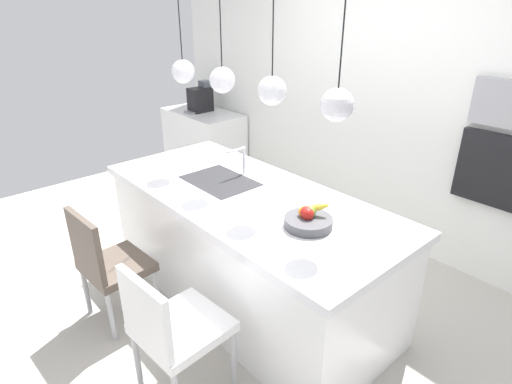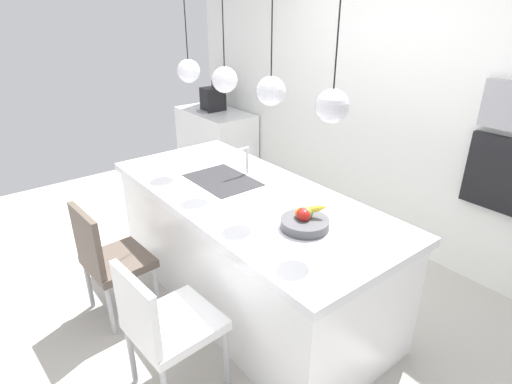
{
  "view_description": "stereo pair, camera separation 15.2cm",
  "coord_description": "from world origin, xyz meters",
  "px_view_note": "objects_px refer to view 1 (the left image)",
  "views": [
    {
      "loc": [
        2.07,
        -1.74,
        2.15
      ],
      "look_at": [
        0.1,
        0.0,
        0.94
      ],
      "focal_mm": 29.4,
      "sensor_mm": 36.0,
      "label": 1
    },
    {
      "loc": [
        2.16,
        -1.62,
        2.15
      ],
      "look_at": [
        0.1,
        0.0,
        0.94
      ],
      "focal_mm": 29.4,
      "sensor_mm": 36.0,
      "label": 2
    }
  ],
  "objects_px": {
    "oven": "(496,170)",
    "chair_middle": "(172,327)",
    "fruit_bowl": "(308,219)",
    "chair_near": "(107,262)",
    "coffee_machine": "(200,99)"
  },
  "relations": [
    {
      "from": "oven",
      "to": "fruit_bowl",
      "type": "bearing_deg",
      "value": -105.87
    },
    {
      "from": "chair_near",
      "to": "chair_middle",
      "type": "bearing_deg",
      "value": -0.02
    },
    {
      "from": "fruit_bowl",
      "to": "oven",
      "type": "distance_m",
      "value": 1.66
    },
    {
      "from": "coffee_machine",
      "to": "chair_middle",
      "type": "height_order",
      "value": "coffee_machine"
    },
    {
      "from": "coffee_machine",
      "to": "chair_near",
      "type": "height_order",
      "value": "coffee_machine"
    },
    {
      "from": "coffee_machine",
      "to": "oven",
      "type": "height_order",
      "value": "oven"
    },
    {
      "from": "oven",
      "to": "chair_middle",
      "type": "xyz_separation_m",
      "value": [
        -0.63,
        -2.48,
        -0.47
      ]
    },
    {
      "from": "chair_near",
      "to": "fruit_bowl",
      "type": "bearing_deg",
      "value": 40.13
    },
    {
      "from": "fruit_bowl",
      "to": "coffee_machine",
      "type": "height_order",
      "value": "coffee_machine"
    },
    {
      "from": "chair_near",
      "to": "chair_middle",
      "type": "distance_m",
      "value": 0.87
    },
    {
      "from": "coffee_machine",
      "to": "chair_middle",
      "type": "distance_m",
      "value": 3.63
    },
    {
      "from": "coffee_machine",
      "to": "chair_middle",
      "type": "relative_size",
      "value": 0.43
    },
    {
      "from": "oven",
      "to": "chair_middle",
      "type": "bearing_deg",
      "value": -104.33
    },
    {
      "from": "fruit_bowl",
      "to": "chair_near",
      "type": "relative_size",
      "value": 0.33
    },
    {
      "from": "coffee_machine",
      "to": "chair_near",
      "type": "relative_size",
      "value": 0.42
    }
  ]
}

